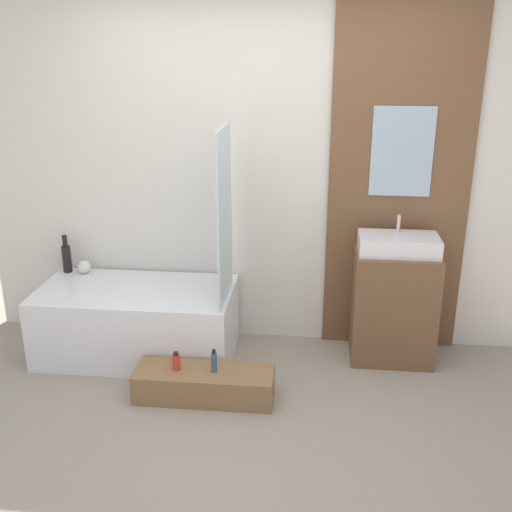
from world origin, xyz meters
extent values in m
plane|color=gray|center=(0.00, 0.00, 0.00)|extent=(12.00, 12.00, 0.00)
cube|color=silver|center=(0.00, 1.58, 1.30)|extent=(4.20, 0.06, 2.60)
cube|color=brown|center=(0.95, 1.53, 1.30)|extent=(0.97, 0.03, 2.60)
cube|color=#9EB2C6|center=(0.95, 1.51, 1.46)|extent=(0.42, 0.01, 0.61)
cube|color=white|center=(-0.87, 1.17, 0.25)|extent=(1.39, 0.72, 0.51)
cube|color=silver|center=(-0.87, 1.17, 0.50)|extent=(1.08, 0.50, 0.01)
cube|color=silver|center=(-0.21, 1.10, 1.09)|extent=(0.01, 0.54, 1.16)
cube|color=olive|center=(-0.28, 0.64, 0.10)|extent=(0.89, 0.30, 0.19)
cube|color=brown|center=(0.95, 1.31, 0.40)|extent=(0.57, 0.41, 0.80)
cube|color=white|center=(0.95, 1.31, 0.86)|extent=(0.54, 0.31, 0.12)
cylinder|color=silver|center=(0.95, 1.39, 0.98)|extent=(0.02, 0.02, 0.12)
cylinder|color=black|center=(-1.48, 1.45, 0.61)|extent=(0.07, 0.07, 0.20)
cylinder|color=black|center=(-1.48, 1.45, 0.76)|extent=(0.04, 0.04, 0.09)
sphere|color=silver|center=(-1.34, 1.43, 0.56)|extent=(0.10, 0.10, 0.10)
cylinder|color=red|center=(-0.46, 0.64, 0.24)|extent=(0.05, 0.05, 0.10)
cylinder|color=black|center=(-0.46, 0.64, 0.30)|extent=(0.03, 0.03, 0.02)
cylinder|color=#2D567A|center=(-0.22, 0.64, 0.26)|extent=(0.04, 0.04, 0.13)
cylinder|color=black|center=(-0.22, 0.64, 0.33)|extent=(0.02, 0.02, 0.03)
camera|label=1|loc=(0.40, -2.64, 2.16)|focal=42.00mm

